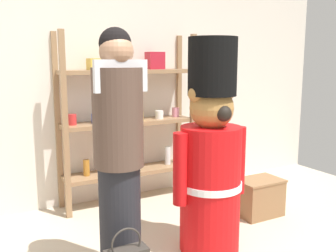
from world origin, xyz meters
TOP-DOWN VIEW (x-y plane):
  - back_wall at (0.00, 2.20)m, footprint 6.40×0.12m
  - merchandise_shelf at (0.57, 1.98)m, footprint 1.40×0.35m
  - teddy_bear_guard at (0.70, 0.71)m, footprint 0.64×0.48m
  - person_shopper at (-0.04, 0.69)m, footprint 0.34×0.33m
  - display_crate at (1.48, 1.03)m, footprint 0.42×0.30m

SIDE VIEW (x-z plane):
  - display_crate at x=1.48m, z-range 0.00..0.35m
  - teddy_bear_guard at x=0.70m, z-range -0.08..1.53m
  - person_shopper at x=-0.04m, z-range 0.04..1.69m
  - merchandise_shelf at x=0.57m, z-range 0.02..1.74m
  - back_wall at x=0.00m, z-range 0.00..2.60m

